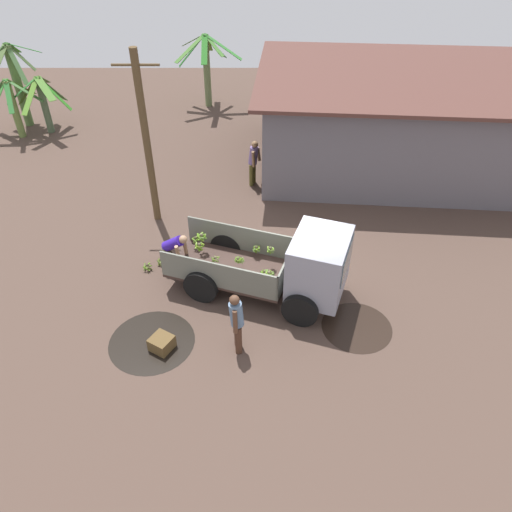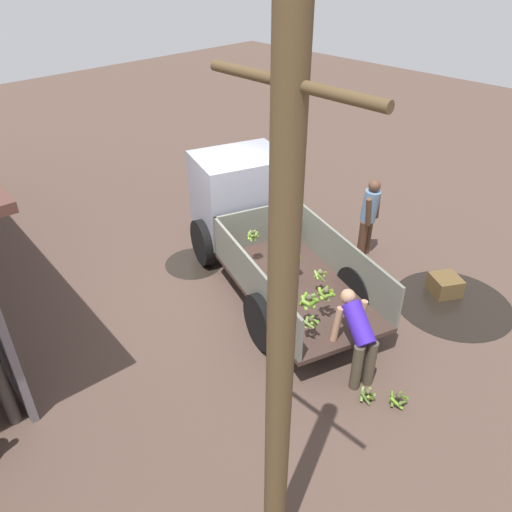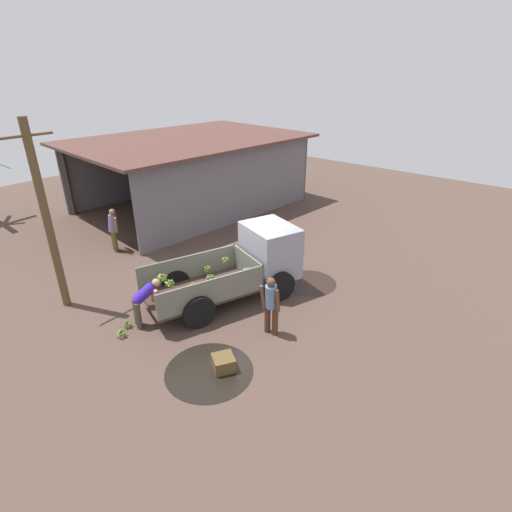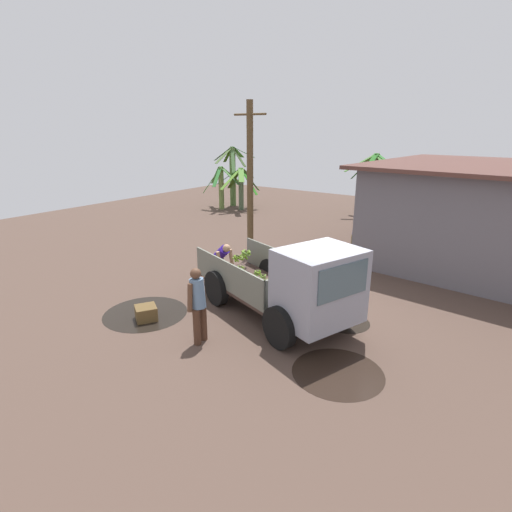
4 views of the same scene
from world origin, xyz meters
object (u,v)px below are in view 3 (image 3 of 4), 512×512
(person_worker_loading, at_px, (144,299))
(banana_bunch_on_ground_0, at_px, (127,324))
(cargo_truck, at_px, (255,260))
(banana_bunch_on_ground_1, at_px, (121,333))
(wooden_crate_0, at_px, (224,363))
(person_foreground_visitor, at_px, (271,303))
(person_bystander_near_shed, at_px, (113,228))
(utility_pole, at_px, (47,218))

(person_worker_loading, xyz_separation_m, banana_bunch_on_ground_0, (-0.44, 0.27, -0.66))
(cargo_truck, relative_size, banana_bunch_on_ground_1, 18.55)
(person_worker_loading, height_order, wooden_crate_0, person_worker_loading)
(cargo_truck, distance_m, person_foreground_visitor, 2.30)
(banana_bunch_on_ground_0, bearing_deg, person_foreground_visitor, -54.08)
(person_bystander_near_shed, bearing_deg, banana_bunch_on_ground_0, -100.67)
(person_worker_loading, bearing_deg, wooden_crate_0, -66.13)
(utility_pole, height_order, person_bystander_near_shed, utility_pole)
(cargo_truck, distance_m, person_bystander_near_shed, 6.01)
(person_worker_loading, bearing_deg, cargo_truck, 4.67)
(person_bystander_near_shed, relative_size, banana_bunch_on_ground_0, 6.60)
(cargo_truck, height_order, wooden_crate_0, cargo_truck)
(cargo_truck, bearing_deg, wooden_crate_0, -132.35)
(utility_pole, distance_m, person_bystander_near_shed, 4.18)
(banana_bunch_on_ground_0, xyz_separation_m, wooden_crate_0, (0.49, -3.11, 0.05))
(wooden_crate_0, bearing_deg, cargo_truck, 28.62)
(person_foreground_visitor, height_order, person_bystander_near_shed, person_foreground_visitor)
(person_bystander_near_shed, relative_size, wooden_crate_0, 3.41)
(person_worker_loading, bearing_deg, utility_pole, 131.93)
(banana_bunch_on_ground_0, distance_m, wooden_crate_0, 3.15)
(utility_pole, bearing_deg, person_bystander_near_shed, 35.30)
(wooden_crate_0, bearing_deg, person_worker_loading, 90.97)
(person_foreground_visitor, bearing_deg, person_worker_loading, -65.08)
(cargo_truck, bearing_deg, banana_bunch_on_ground_1, -176.25)
(person_foreground_visitor, bearing_deg, person_bystander_near_shed, -100.27)
(person_bystander_near_shed, xyz_separation_m, wooden_crate_0, (-2.12, -7.67, -0.74))
(banana_bunch_on_ground_0, distance_m, banana_bunch_on_ground_1, 0.42)
(person_foreground_visitor, xyz_separation_m, banana_bunch_on_ground_1, (-2.60, 2.88, -0.80))
(person_worker_loading, height_order, person_bystander_near_shed, person_bystander_near_shed)
(person_bystander_near_shed, distance_m, banana_bunch_on_ground_1, 5.69)
(cargo_truck, xyz_separation_m, person_bystander_near_shed, (-1.11, 5.91, -0.13))
(person_bystander_near_shed, distance_m, banana_bunch_on_ground_0, 5.31)
(cargo_truck, xyz_separation_m, banana_bunch_on_ground_1, (-4.06, 1.11, -0.92))
(person_foreground_visitor, relative_size, banana_bunch_on_ground_1, 6.36)
(person_foreground_visitor, relative_size, banana_bunch_on_ground_0, 6.73)
(utility_pole, distance_m, person_worker_loading, 3.39)
(banana_bunch_on_ground_1, bearing_deg, person_worker_loading, -2.19)
(person_foreground_visitor, bearing_deg, cargo_truck, -137.19)
(person_worker_loading, height_order, banana_bunch_on_ground_1, person_worker_loading)
(utility_pole, height_order, wooden_crate_0, utility_pole)
(cargo_truck, height_order, person_bystander_near_shed, cargo_truck)
(utility_pole, xyz_separation_m, person_bystander_near_shed, (3.08, 2.18, -1.78))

